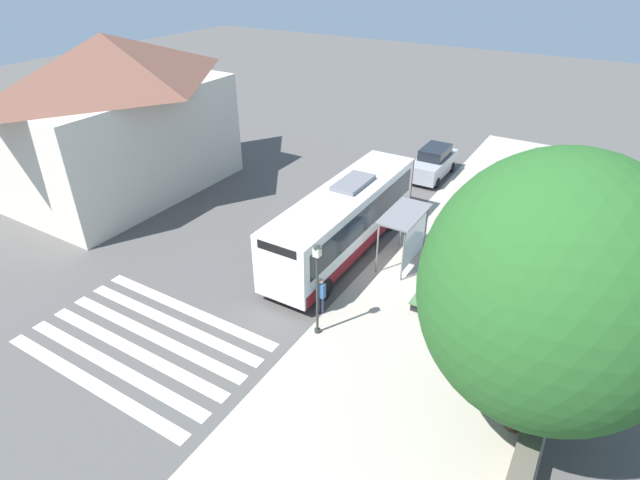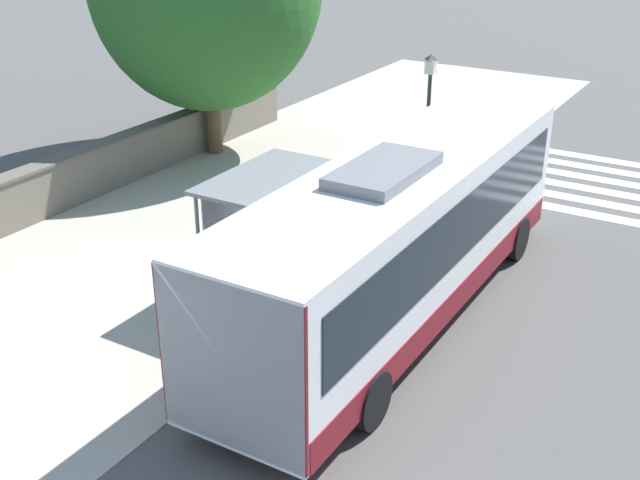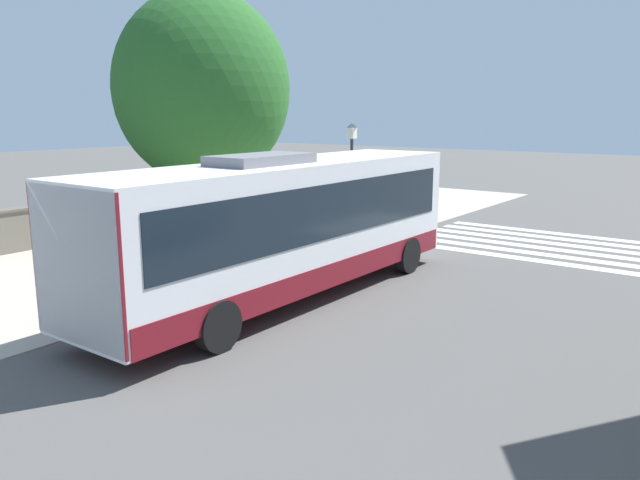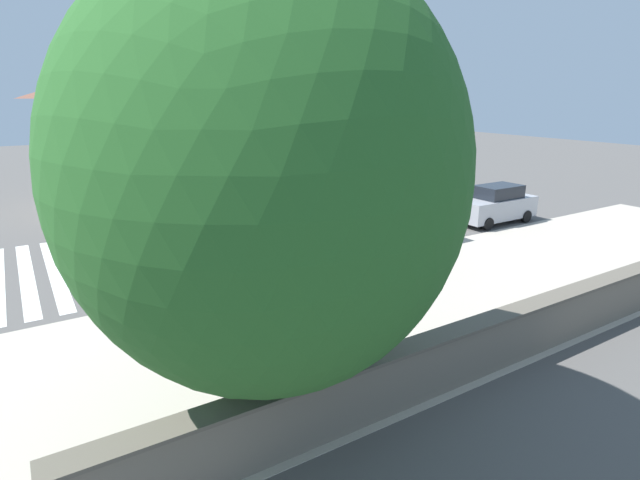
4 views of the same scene
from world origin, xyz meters
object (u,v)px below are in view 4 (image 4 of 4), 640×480
(pedestrian, at_px, (212,261))
(shade_tree, at_px, (264,174))
(bus_shelter, at_px, (360,218))
(bus, at_px, (308,213))
(street_lamp_near, at_px, (182,230))
(parked_car_behind_bus, at_px, (496,205))
(bench, at_px, (330,291))

(pedestrian, distance_m, shade_tree, 9.32)
(bus_shelter, relative_size, shade_tree, 0.34)
(bus, height_order, shade_tree, shade_tree)
(bus_shelter, height_order, street_lamp_near, street_lamp_near)
(shade_tree, distance_m, parked_car_behind_bus, 20.33)
(street_lamp_near, distance_m, parked_car_behind_bus, 17.13)
(pedestrian, bearing_deg, bench, -140.33)
(pedestrian, bearing_deg, bus, -71.88)
(pedestrian, distance_m, bench, 4.33)
(bus, distance_m, bus_shelter, 3.06)
(bus_shelter, bearing_deg, bus, 8.92)
(street_lamp_near, bearing_deg, pedestrian, -65.76)
(bus, distance_m, shade_tree, 12.17)
(bus_shelter, relative_size, street_lamp_near, 0.76)
(bus_shelter, relative_size, bench, 1.83)
(bus, relative_size, bus_shelter, 3.58)
(bus, height_order, pedestrian, bus)
(bus_shelter, distance_m, street_lamp_near, 6.44)
(bench, relative_size, street_lamp_near, 0.42)
(bus, bearing_deg, bus_shelter, -171.08)
(street_lamp_near, relative_size, shade_tree, 0.44)
(pedestrian, height_order, street_lamp_near, street_lamp_near)
(pedestrian, height_order, bench, pedestrian)
(pedestrian, bearing_deg, bus_shelter, -105.28)
(bench, xyz_separation_m, parked_car_behind_bus, (4.32, -13.16, 0.49))
(bench, bearing_deg, street_lamp_near, 53.80)
(pedestrian, xyz_separation_m, bench, (-3.31, -2.74, -0.54))
(bus_shelter, xyz_separation_m, bench, (-1.87, 2.52, -1.69))
(pedestrian, relative_size, bench, 1.02)
(pedestrian, height_order, shade_tree, shade_tree)
(bench, bearing_deg, shade_tree, 136.70)
(bus, distance_m, bench, 5.45)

